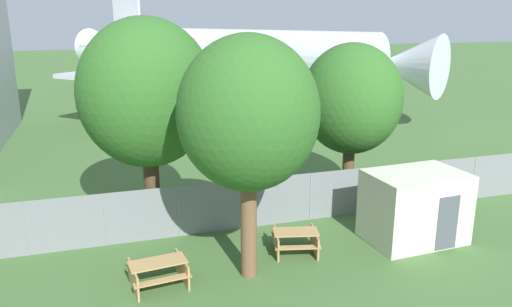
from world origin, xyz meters
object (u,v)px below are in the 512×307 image
object	(u,v)px
portable_cabin	(415,207)
picnic_bench_near_cabin	(158,271)
tree_near_hangar	(248,115)
tree_far_right	(147,94)
airplane	(223,55)
tree_left_of_cabin	(352,99)
picnic_bench_open_grass	(296,239)

from	to	relation	value
portable_cabin	picnic_bench_near_cabin	distance (m)	9.05
tree_near_hangar	tree_far_right	bearing A→B (deg)	118.98
airplane	tree_left_of_cabin	distance (m)	25.70
tree_near_hangar	picnic_bench_near_cabin	bearing A→B (deg)	175.96
airplane	picnic_bench_near_cabin	world-z (taller)	airplane
tree_far_right	picnic_bench_open_grass	bearing A→B (deg)	-37.85
tree_left_of_cabin	tree_far_right	world-z (taller)	tree_far_right
picnic_bench_open_grass	tree_near_hangar	distance (m)	5.04
tree_near_hangar	tree_left_of_cabin	distance (m)	8.29
airplane	picnic_bench_open_grass	world-z (taller)	airplane
airplane	picnic_bench_open_grass	size ratio (longest dim) A/B	19.08
picnic_bench_near_cabin	tree_left_of_cabin	bearing A→B (deg)	30.67
picnic_bench_open_grass	tree_left_of_cabin	bearing A→B (deg)	46.62
airplane	tree_left_of_cabin	bearing A→B (deg)	-37.17
airplane	tree_far_right	world-z (taller)	airplane
tree_near_hangar	tree_left_of_cabin	world-z (taller)	tree_near_hangar
tree_left_of_cabin	tree_near_hangar	bearing A→B (deg)	-138.45
tree_near_hangar	tree_left_of_cabin	bearing A→B (deg)	41.55
picnic_bench_open_grass	tree_far_right	size ratio (longest dim) A/B	0.23
airplane	picnic_bench_open_grass	distance (m)	30.82
airplane	tree_far_right	distance (m)	28.37
picnic_bench_near_cabin	picnic_bench_open_grass	distance (m)	4.73
tree_far_right	tree_left_of_cabin	bearing A→B (deg)	7.51
picnic_bench_near_cabin	portable_cabin	bearing A→B (deg)	3.00
picnic_bench_open_grass	portable_cabin	bearing A→B (deg)	-4.12
tree_near_hangar	tree_left_of_cabin	xyz separation A→B (m)	(6.18, 5.48, -0.72)
tree_left_of_cabin	picnic_bench_near_cabin	bearing A→B (deg)	-149.33
tree_left_of_cabin	airplane	bearing A→B (deg)	88.60
picnic_bench_near_cabin	tree_far_right	xyz separation A→B (m)	(0.32, 4.15, 4.62)
airplane	tree_near_hangar	bearing A→B (deg)	-48.09
picnic_bench_near_cabin	tree_near_hangar	size ratio (longest dim) A/B	0.25
tree_left_of_cabin	tree_far_right	xyz separation A→B (m)	(-8.59, -1.13, 0.79)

